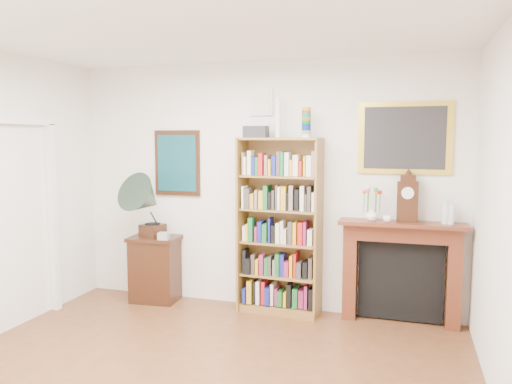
# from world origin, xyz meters

# --- Properties ---
(room) EXTENTS (4.51, 5.01, 2.81)m
(room) POSITION_xyz_m (0.00, 0.00, 1.40)
(room) COLOR #57331A
(room) RESTS_ON ground
(door_casing) EXTENTS (0.08, 1.02, 2.17)m
(door_casing) POSITION_xyz_m (-2.21, 1.20, 1.26)
(door_casing) COLOR white
(door_casing) RESTS_ON left_wall
(teal_poster) EXTENTS (0.58, 0.04, 0.78)m
(teal_poster) POSITION_xyz_m (-1.05, 2.48, 1.65)
(teal_poster) COLOR black
(teal_poster) RESTS_ON back_wall
(small_picture) EXTENTS (0.26, 0.04, 0.30)m
(small_picture) POSITION_xyz_m (0.00, 2.48, 2.35)
(small_picture) COLOR white
(small_picture) RESTS_ON back_wall
(gilt_painting) EXTENTS (0.95, 0.04, 0.75)m
(gilt_painting) POSITION_xyz_m (1.55, 2.48, 1.95)
(gilt_painting) COLOR gold
(gilt_painting) RESTS_ON back_wall
(bookshelf) EXTENTS (0.92, 0.38, 2.25)m
(bookshelf) POSITION_xyz_m (0.26, 2.32, 1.09)
(bookshelf) COLOR brown
(bookshelf) RESTS_ON floor
(side_cabinet) EXTENTS (0.61, 0.46, 0.78)m
(side_cabinet) POSITION_xyz_m (-1.26, 2.27, 0.39)
(side_cabinet) COLOR black
(side_cabinet) RESTS_ON floor
(fireplace) EXTENTS (1.29, 0.32, 1.09)m
(fireplace) POSITION_xyz_m (1.56, 2.40, 0.64)
(fireplace) COLOR #492411
(fireplace) RESTS_ON floor
(gramophone) EXTENTS (0.59, 0.68, 0.78)m
(gramophone) POSITION_xyz_m (-1.29, 2.15, 1.22)
(gramophone) COLOR black
(gramophone) RESTS_ON side_cabinet
(cd_stack) EXTENTS (0.14, 0.14, 0.08)m
(cd_stack) POSITION_xyz_m (-1.08, 2.15, 0.82)
(cd_stack) COLOR silver
(cd_stack) RESTS_ON side_cabinet
(mantel_clock) EXTENTS (0.21, 0.12, 0.49)m
(mantel_clock) POSITION_xyz_m (1.60, 2.38, 1.32)
(mantel_clock) COLOR black
(mantel_clock) RESTS_ON fireplace
(flower_vase) EXTENTS (0.13, 0.13, 0.13)m
(flower_vase) POSITION_xyz_m (1.25, 2.35, 1.15)
(flower_vase) COLOR white
(flower_vase) RESTS_ON fireplace
(teacup) EXTENTS (0.10, 0.10, 0.07)m
(teacup) POSITION_xyz_m (1.41, 2.30, 1.12)
(teacup) COLOR white
(teacup) RESTS_ON fireplace
(bottle_left) EXTENTS (0.07, 0.07, 0.24)m
(bottle_left) POSITION_xyz_m (1.97, 2.36, 1.21)
(bottle_left) COLOR silver
(bottle_left) RESTS_ON fireplace
(bottle_right) EXTENTS (0.06, 0.06, 0.20)m
(bottle_right) POSITION_xyz_m (2.03, 2.35, 1.19)
(bottle_right) COLOR silver
(bottle_right) RESTS_ON fireplace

